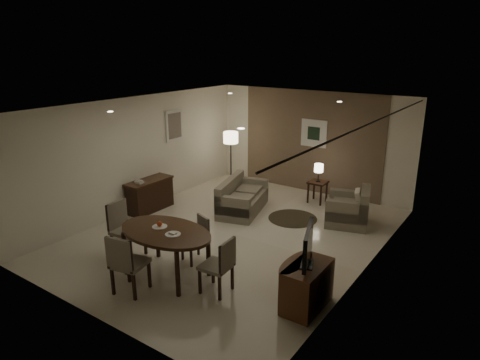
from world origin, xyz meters
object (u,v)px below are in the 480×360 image
Objects in this scene: armchair at (348,206)px; side_table at (317,192)px; console_desk at (150,195)px; chair_far at (194,240)px; floor_lamp at (231,160)px; sofa at (243,196)px; chair_left at (128,230)px; chair_near at (130,262)px; dining_table at (167,253)px; tv_cabinet at (307,286)px; chair_right at (216,265)px.

armchair is 1.43m from side_table.
side_table is at bearing 41.80° from console_desk.
chair_far is 4.30m from floor_lamp.
chair_far is 2.64m from sofa.
chair_left is 4.72m from armchair.
armchair is (2.80, 3.80, -0.11)m from chair_left.
chair_near is 1.86× the size of side_table.
sofa is at bearing -94.80° from chair_near.
sofa is 1.83m from floor_lamp.
armchair is (1.67, 3.24, -0.00)m from chair_far.
chair_near is 0.62× the size of sofa.
side_table is 0.35× the size of floor_lamp.
chair_far is (0.18, 1.36, -0.09)m from chair_near.
armchair is (4.22, 1.89, 0.04)m from console_desk.
dining_table reaches higher than console_desk.
sofa is 1.04× the size of floor_lamp.
chair_far is at bearing -109.57° from chair_near.
tv_cabinet is 0.96× the size of armchair.
chair_near is 1.09× the size of armchair.
armchair is 3.66m from floor_lamp.
chair_near reaches higher than chair_right.
chair_far is 0.89× the size of chair_right.
dining_table is at bearing -38.86° from console_desk.
armchair is (0.71, 3.83, -0.05)m from chair_right.
dining_table is at bearing -111.08° from chair_near.
dining_table is at bearing -40.71° from armchair.
tv_cabinet is at bearing 103.40° from chair_right.
tv_cabinet is 2.80m from chair_near.
console_desk is 4.15m from side_table.
console_desk is 1.28× the size of armchair.
chair_near is at bearing -97.52° from side_table.
chair_near is 1.37m from chair_right.
floor_lamp reaches higher than chair_near.
chair_left reaches higher than tv_cabinet.
side_table is (0.54, 4.11, -0.14)m from chair_far.
side_table is at bearing 112.90° from tv_cabinet.
floor_lamp is (-2.47, -0.29, 0.51)m from side_table.
floor_lamp reaches higher than armchair.
chair_right is (0.95, -0.59, 0.05)m from chair_far.
dining_table is 1.88× the size of armchair.
dining_table is 0.66m from chair_far.
chair_far is 0.80× the size of chair_left.
console_desk is at bearing 106.55° from sofa.
chair_far reaches higher than tv_cabinet.
chair_near is at bearing 170.91° from sofa.
chair_near is 0.97× the size of chair_left.
dining_table is (-2.41, -0.50, 0.06)m from tv_cabinet.
floor_lamp is (-1.26, 1.26, 0.40)m from sofa.
sofa is (-1.63, 3.15, -0.08)m from chair_right.
chair_left is at bearing -53.11° from armchair.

